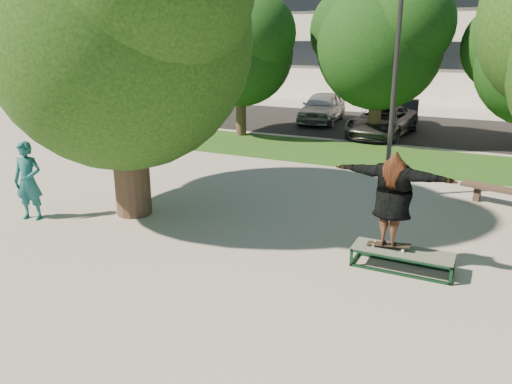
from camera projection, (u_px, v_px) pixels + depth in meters
The scene contains 13 objects.
ground at pixel (277, 262), 9.52m from camera, with size 120.00×120.00×0.00m, color gray.
grass_strip at pixel (413, 160), 17.25m from camera, with size 30.00×4.00×0.02m, color #204413.
asphalt_strip at pixel (414, 128), 23.25m from camera, with size 40.00×8.00×0.01m, color black.
tree_left at pixel (120, 22), 10.92m from camera, with size 6.96×5.95×7.12m.
bg_tree_left at pixel (240, 46), 20.64m from camera, with size 5.28×4.51×5.77m.
bg_tree_mid at pixel (378, 39), 19.13m from camera, with size 5.76×4.92×6.24m.
lamppost at pixel (395, 77), 12.45m from camera, with size 0.25×0.15×6.11m.
grind_box at pixel (402, 260), 9.18m from camera, with size 1.80×0.60×0.38m.
skater_rig at pixel (393, 199), 8.95m from camera, with size 2.20×0.80×1.83m.
bystander at pixel (28, 181), 11.52m from camera, with size 0.67×0.44×1.84m, color #175358.
car_silver_a at pixel (322, 107), 24.77m from camera, with size 1.75×4.36×1.48m, color #A7A8AC.
car_dark at pixel (403, 114), 23.37m from camera, with size 1.35×3.87×1.27m, color black.
car_grey at pixel (382, 121), 21.32m from camera, with size 2.12×4.60×1.28m, color #4F4E53.
Camera 1 is at (3.44, -7.98, 4.13)m, focal length 35.00 mm.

